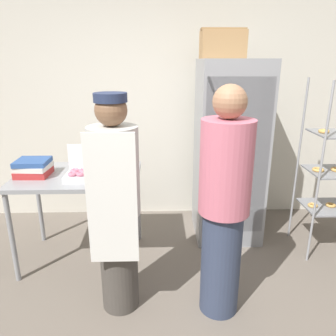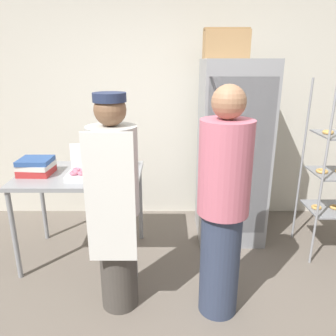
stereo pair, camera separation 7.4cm
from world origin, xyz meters
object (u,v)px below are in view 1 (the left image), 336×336
object	(u,v)px
donut_box	(82,174)
binder_stack	(33,168)
refrigerator	(229,152)
person_customer	(224,206)
blender_pitcher	(114,157)
person_baker	(116,206)
cardboard_storage_box	(223,44)
baking_rack	(336,171)

from	to	relation	value
donut_box	binder_stack	world-z (taller)	donut_box
refrigerator	person_customer	bearing A→B (deg)	-103.36
refrigerator	blender_pitcher	bearing A→B (deg)	-162.60
person_customer	blender_pitcher	bearing A→B (deg)	136.53
binder_stack	person_baker	distance (m)	1.04
person_customer	binder_stack	bearing A→B (deg)	155.84
donut_box	person_baker	world-z (taller)	person_baker
cardboard_storage_box	person_baker	xyz separation A→B (m)	(-0.93, -1.18, -1.14)
refrigerator	donut_box	distance (m)	1.52
blender_pitcher	person_baker	bearing A→B (deg)	-82.28
baking_rack	person_customer	bearing A→B (deg)	-146.21
baking_rack	blender_pitcher	bearing A→B (deg)	-179.52
person_customer	person_baker	bearing A→B (deg)	175.78
person_baker	person_customer	bearing A→B (deg)	-4.22
baking_rack	refrigerator	bearing A→B (deg)	160.68
baking_rack	cardboard_storage_box	xyz separation A→B (m)	(-1.09, 0.39, 1.16)
baking_rack	blender_pitcher	world-z (taller)	baking_rack
donut_box	binder_stack	bearing A→B (deg)	166.85
baking_rack	person_baker	world-z (taller)	baking_rack
cardboard_storage_box	person_customer	xyz separation A→B (m)	(-0.17, -1.23, -1.12)
refrigerator	binder_stack	world-z (taller)	refrigerator
cardboard_storage_box	person_baker	size ratio (longest dim) A/B	0.26
binder_stack	person_customer	distance (m)	1.73
baking_rack	donut_box	world-z (taller)	baking_rack
refrigerator	person_customer	distance (m)	1.22
cardboard_storage_box	person_baker	distance (m)	1.88
baking_rack	person_baker	size ratio (longest dim) A/B	1.03
donut_box	binder_stack	size ratio (longest dim) A/B	0.95
person_customer	donut_box	bearing A→B (deg)	151.85
baking_rack	person_customer	size ratio (longest dim) A/B	0.99
donut_box	cardboard_storage_box	bearing A→B (deg)	26.11
blender_pitcher	cardboard_storage_box	bearing A→B (deg)	21.47
binder_stack	cardboard_storage_box	world-z (taller)	cardboard_storage_box
cardboard_storage_box	person_baker	bearing A→B (deg)	-128.40
baking_rack	cardboard_storage_box	bearing A→B (deg)	160.39
donut_box	cardboard_storage_box	distance (m)	1.80
baking_rack	binder_stack	distance (m)	2.84
cardboard_storage_box	person_baker	world-z (taller)	cardboard_storage_box
person_baker	person_customer	xyz separation A→B (m)	(0.77, -0.06, 0.01)
donut_box	blender_pitcher	world-z (taller)	blender_pitcher
refrigerator	binder_stack	bearing A→B (deg)	-165.51
refrigerator	donut_box	world-z (taller)	refrigerator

